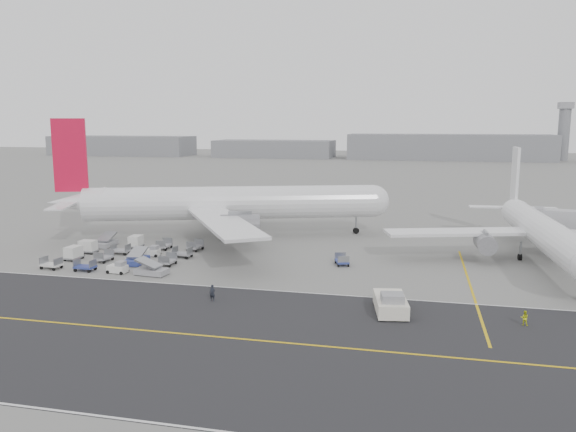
% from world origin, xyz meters
% --- Properties ---
extents(ground, '(700.00, 700.00, 0.00)m').
position_xyz_m(ground, '(0.00, 0.00, 0.00)').
color(ground, gray).
rests_on(ground, ground).
extents(taxiway, '(220.00, 59.00, 0.03)m').
position_xyz_m(taxiway, '(5.02, -17.98, 0.01)').
color(taxiway, '#29282B').
rests_on(taxiway, ground).
extents(horizon_buildings, '(520.00, 28.00, 28.00)m').
position_xyz_m(horizon_buildings, '(30.00, 260.00, 0.00)').
color(horizon_buildings, gray).
rests_on(horizon_buildings, ground).
extents(control_tower, '(7.00, 7.00, 31.25)m').
position_xyz_m(control_tower, '(100.00, 265.00, 16.25)').
color(control_tower, gray).
rests_on(control_tower, ground).
extents(airliner_a, '(59.03, 57.90, 21.09)m').
position_xyz_m(airliner_a, '(-10.73, 28.35, 6.07)').
color(airliner_a, white).
rests_on(airliner_a, ground).
extents(airliner_b, '(45.99, 46.58, 16.06)m').
position_xyz_m(airliner_b, '(41.14, 20.90, 4.64)').
color(airliner_b, white).
rests_on(airliner_b, ground).
extents(pushback_tug, '(4.22, 8.92, 2.51)m').
position_xyz_m(pushback_tug, '(20.63, -7.10, 1.03)').
color(pushback_tug, white).
rests_on(pushback_tug, ground).
extents(gse_cluster, '(23.86, 23.01, 2.15)m').
position_xyz_m(gse_cluster, '(-19.22, 8.60, 0.00)').
color(gse_cluster, '#939398').
rests_on(gse_cluster, ground).
extents(stray_dolly, '(2.47, 3.12, 1.67)m').
position_xyz_m(stray_dolly, '(12.82, 12.16, 0.00)').
color(stray_dolly, silver).
rests_on(stray_dolly, ground).
extents(ground_crew_a, '(0.76, 0.55, 1.94)m').
position_xyz_m(ground_crew_a, '(0.41, -7.71, 0.97)').
color(ground_crew_a, black).
rests_on(ground_crew_a, ground).
extents(ground_crew_b, '(0.84, 0.70, 1.57)m').
position_xyz_m(ground_crew_b, '(34.06, -8.05, 0.78)').
color(ground_crew_b, '#C6D018').
rests_on(ground_crew_b, ground).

